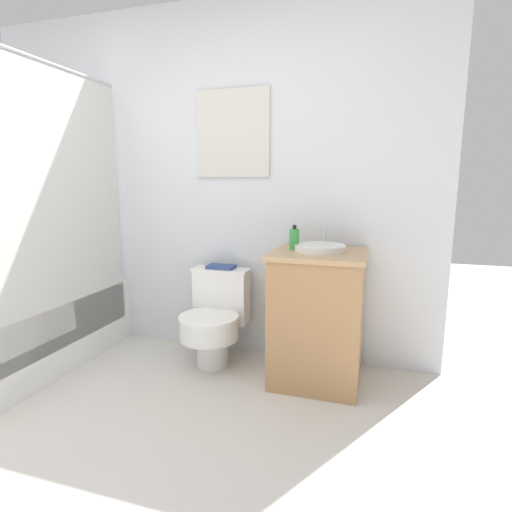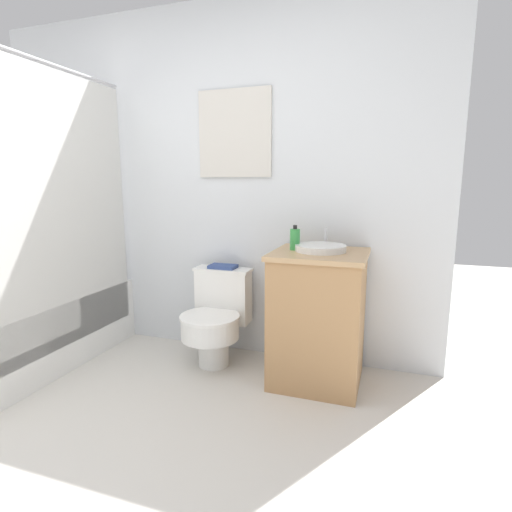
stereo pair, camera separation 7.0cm
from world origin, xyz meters
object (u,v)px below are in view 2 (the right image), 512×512
object	(u,v)px
book_on_tank	(223,267)
soap_bottle	(295,239)
sink	(321,248)
toilet	(216,317)

from	to	relation	value
book_on_tank	soap_bottle	bearing A→B (deg)	-14.52
soap_bottle	book_on_tank	xyz separation A→B (m)	(-0.56, 0.15, -0.24)
sink	book_on_tank	distance (m)	0.76
toilet	soap_bottle	size ratio (longest dim) A/B	4.18
toilet	book_on_tank	world-z (taller)	book_on_tank
sink	book_on_tank	size ratio (longest dim) A/B	1.81
soap_bottle	book_on_tank	distance (m)	0.63
sink	book_on_tank	bearing A→B (deg)	168.66
toilet	book_on_tank	xyz separation A→B (m)	(0.00, 0.13, 0.34)
soap_bottle	book_on_tank	world-z (taller)	soap_bottle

